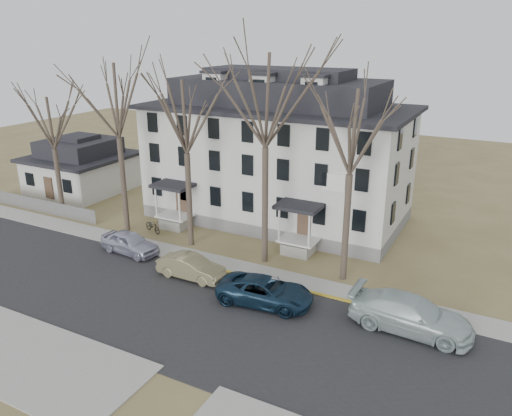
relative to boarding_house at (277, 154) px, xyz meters
The scene contains 17 objects.
ground 18.85m from the boarding_house, 83.64° to the right, with size 120.00×120.00×0.00m, color olive.
main_road 16.96m from the boarding_house, 82.85° to the right, with size 120.00×10.00×0.04m, color #27272A.
far_sidewalk 11.49m from the boarding_house, 78.64° to the right, with size 120.00×2.00×0.08m, color #A09F97.
yellow_curb 13.99m from the boarding_house, 57.18° to the right, with size 14.00×0.25×0.06m, color gold.
boarding_house is the anchor object (origin of this frame).
small_house 20.34m from the boarding_house, behind, with size 8.70×8.70×5.00m.
fence 21.48m from the boarding_house, 156.01° to the right, with size 14.00×0.06×1.20m, color gray.
tree_far_left 13.12m from the boarding_house, 137.82° to the right, with size 8.40×8.40×13.72m.
tree_mid_left 9.66m from the boarding_house, 110.20° to the right, with size 7.80×7.80×12.74m.
tree_center 10.39m from the boarding_house, 69.80° to the right, with size 9.00×9.00×14.70m.
tree_mid_right 12.51m from the boarding_house, 43.81° to the right, with size 7.80×7.80×12.74m.
tree_bungalow 18.17m from the boarding_house, 152.99° to the right, with size 6.60×6.60×10.78m.
car_silver 13.63m from the boarding_house, 117.31° to the right, with size 1.79×4.45×1.52m, color #B3B3CC.
car_tan 13.36m from the boarding_house, 89.75° to the right, with size 1.53×4.40×1.45m, color #807853.
car_navy 15.02m from the boarding_house, 67.13° to the right, with size 2.52×5.46×1.52m, color #13293E.
car_white 18.59m from the boarding_house, 42.13° to the right, with size 2.54×6.24×1.81m, color #B2C3C3.
bicycle_left 11.39m from the boarding_house, 132.32° to the right, with size 0.66×1.89×0.99m, color black.
Camera 1 is at (14.69, -17.58, 14.56)m, focal length 35.00 mm.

